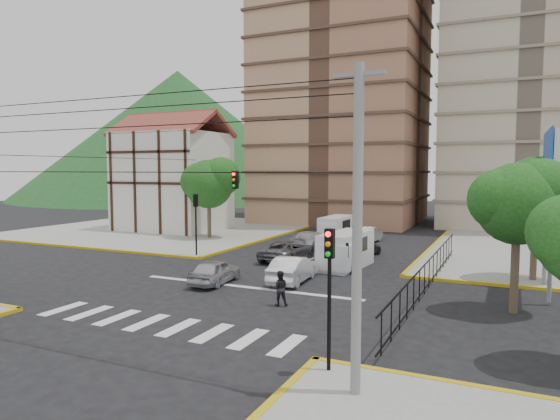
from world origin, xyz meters
The scene contains 26 objects.
ground centered at (0.00, 0.00, 0.00)m, with size 160.00×160.00×0.00m, color black.
sidewalk_nw centered at (-20.00, 20.00, 0.07)m, with size 26.00×26.00×0.15m, color gray.
crosswalk_stripes centered at (0.00, -6.00, 0.01)m, with size 12.00×2.40×0.01m, color silver.
stop_line centered at (0.00, 1.20, 0.01)m, with size 13.00×0.40×0.01m, color silver.
tower_tan centered at (-6.00, 36.00, 24.00)m, with size 18.00×16.00×48.00m, color #9D674E.
tower_beige centered at (14.00, 40.00, 24.00)m, with size 17.00×16.00×48.00m, color tan.
tudor_building centered at (-19.00, 20.00, 5.25)m, with size 10.80×8.05×12.23m.
distant_hill centered at (-55.00, 70.00, 14.00)m, with size 70.00×70.00×28.00m, color #16431A.
park_fence centered at (9.00, 4.50, 0.00)m, with size 0.10×22.50×1.66m, color black, non-canonical shape.
billboard centered at (14.45, 6.00, 6.00)m, with size 0.36×6.20×8.10m.
tree_park_a centered at (13.08, 2.01, 5.01)m, with size 4.41×3.60×6.83m.
tree_park_c centered at (14.09, 9.01, 5.34)m, with size 4.65×3.80×7.25m.
tree_tudor centered at (-11.90, 16.01, 5.22)m, with size 5.39×4.40×7.43m.
traffic_light_se centered at (7.80, -7.80, 3.11)m, with size 0.28×0.22×4.40m.
traffic_light_nw centered at (-7.80, 7.80, 3.11)m, with size 0.28×0.22×4.40m.
traffic_light_hanging centered at (0.00, -2.04, 5.90)m, with size 18.00×9.12×0.92m.
utility_pole_se centered at (9.00, -9.00, 4.77)m, with size 1.40×0.28×9.00m.
van_right_lane centered at (3.19, 8.33, 1.11)m, with size 2.46×5.26×2.29m.
van_left_lane centered at (-1.36, 20.02, 1.03)m, with size 2.01×4.78×2.13m.
car_silver_front_left centered at (-2.03, 1.20, 0.68)m, with size 1.61×4.00×1.36m, color #BABABF.
car_white_front_right centered at (1.76, 3.35, 0.75)m, with size 1.58×4.53×1.49m, color silver.
car_grey_mid_left centered at (-1.24, 9.34, 0.71)m, with size 2.37×5.14×1.43m, color slate.
car_silver_rear_left centered at (-1.68, 15.07, 0.69)m, with size 1.94×4.78×1.39m, color silver.
car_darkgrey_mid_right centered at (3.15, 13.39, 0.61)m, with size 1.44×3.57×1.22m, color #252527.
car_white_rear_right centered at (1.61, 19.99, 0.71)m, with size 1.50×4.29×1.41m, color silver.
pedestrian_crosswalk centered at (3.11, -1.35, 0.82)m, with size 0.80×0.62×1.65m, color black.
Camera 1 is at (12.74, -22.01, 6.35)m, focal length 32.00 mm.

